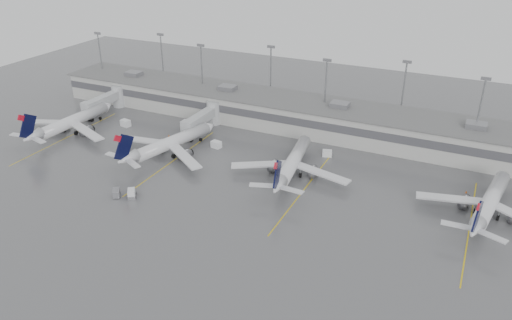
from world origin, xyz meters
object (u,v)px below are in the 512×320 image
at_px(jet_mid_left, 169,143).
at_px(baggage_tug, 132,194).
at_px(jet_far_right, 489,202).
at_px(jet_far_left, 70,122).
at_px(jet_mid_right, 292,163).

xyz_separation_m(jet_mid_left, baggage_tug, (4.66, -21.45, -2.58)).
bearing_deg(baggage_tug, jet_mid_left, 66.60).
bearing_deg(jet_far_right, jet_far_left, -168.75).
xyz_separation_m(jet_far_left, baggage_tug, (38.05, -21.77, -2.61)).
relative_size(jet_mid_left, jet_mid_right, 1.00).
height_order(jet_mid_left, jet_mid_right, jet_mid_left).
bearing_deg(jet_mid_right, baggage_tug, -145.97).
relative_size(jet_far_left, jet_mid_left, 1.03).
xyz_separation_m(jet_mid_right, jet_far_right, (42.92, 0.47, -0.04)).
distance_m(jet_far_left, jet_mid_right, 66.09).
height_order(jet_mid_right, baggage_tug, jet_mid_right).
height_order(jet_mid_right, jet_far_right, jet_mid_right).
relative_size(jet_mid_left, baggage_tug, 9.61).
bearing_deg(jet_far_right, jet_mid_left, -167.73).
xyz_separation_m(jet_far_right, baggage_tug, (-70.91, -25.09, -2.49)).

